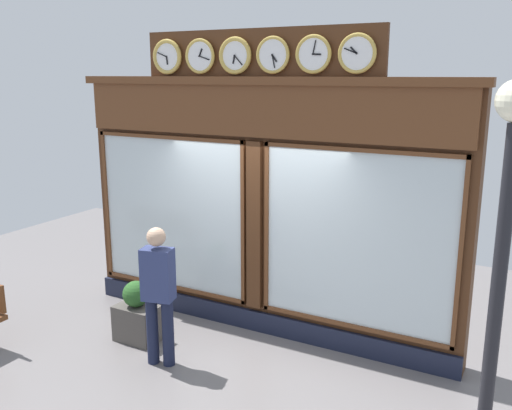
% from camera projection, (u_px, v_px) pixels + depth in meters
% --- Properties ---
extents(shop_facade, '(5.43, 0.42, 3.92)m').
position_uv_depth(shop_facade, '(260.00, 203.00, 7.25)').
color(shop_facade, '#4C2B16').
rests_on(shop_facade, ground_plane).
extents(pedestrian, '(0.40, 0.30, 1.69)m').
position_uv_depth(pedestrian, '(158.00, 291.00, 6.44)').
color(pedestrian, '#191E38').
rests_on(pedestrian, ground_plane).
extents(street_lamp, '(0.28, 0.28, 3.36)m').
position_uv_depth(street_lamp, '(502.00, 248.00, 3.74)').
color(street_lamp, black).
rests_on(street_lamp, ground_plane).
extents(planter_box, '(0.56, 0.36, 0.47)m').
position_uv_depth(planter_box, '(137.00, 323.00, 7.19)').
color(planter_box, '#4C4742').
rests_on(planter_box, ground_plane).
extents(planter_shrub, '(0.34, 0.34, 0.34)m').
position_uv_depth(planter_shrub, '(136.00, 294.00, 7.09)').
color(planter_shrub, '#285623').
rests_on(planter_shrub, planter_box).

